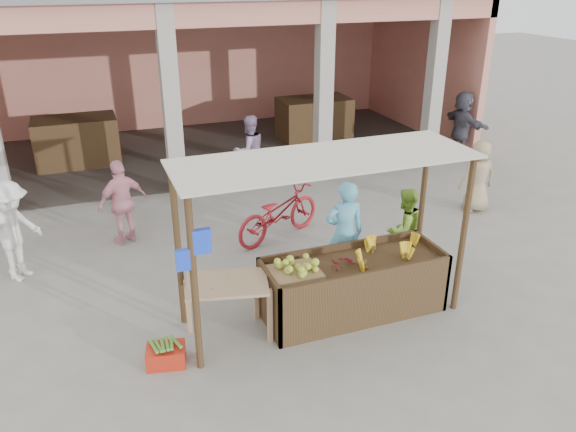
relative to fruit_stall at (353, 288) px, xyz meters
name	(u,v)px	position (x,y,z in m)	size (l,w,h in m)	color
ground	(320,318)	(-0.50, 0.00, -0.40)	(60.00, 60.00, 0.00)	slate
market_building	(188,48)	(-0.45, 8.93, 2.30)	(14.40, 6.40, 4.20)	tan
fruit_stall	(353,288)	(0.00, 0.00, 0.00)	(2.60, 0.95, 0.80)	#4C371E
stall_awning	(321,189)	(-0.51, 0.06, 1.58)	(4.09, 1.35, 2.39)	#4C371E
banana_heap	(387,250)	(0.52, 0.01, 0.50)	(1.10, 0.60, 0.20)	yellow
melon_tray	(295,269)	(-0.90, 0.00, 0.49)	(0.66, 0.57, 0.18)	olive
berry_heap	(343,262)	(-0.20, -0.03, 0.47)	(0.45, 0.37, 0.14)	maroon
side_table	(227,292)	(-1.84, 0.02, 0.32)	(1.20, 0.93, 0.86)	tan
papaya_pile	(227,276)	(-1.84, 0.02, 0.55)	(0.64, 0.36, 0.18)	#438A2D
red_crate	(166,355)	(-2.74, -0.24, -0.28)	(0.48, 0.34, 0.25)	red
plantain_bundle	(165,345)	(-2.74, -0.24, -0.11)	(0.37, 0.26, 0.07)	#508831
produce_sacks	(335,163)	(2.24, 5.39, -0.07)	(0.86, 0.53, 0.65)	maroon
vendor_blue	(344,230)	(0.25, 0.84, 0.51)	(0.68, 0.50, 1.81)	#5FC1E9
vendor_green	(404,227)	(1.36, 0.89, 0.35)	(0.72, 0.42, 1.49)	#8ABD37
motorcycle	(278,212)	(-0.18, 2.70, 0.13)	(2.01, 0.69, 1.05)	maroon
shopper_a	(12,227)	(-4.57, 2.78, 0.49)	(1.15, 0.57, 1.79)	white
shopper_b	(122,200)	(-2.84, 3.50, 0.44)	(0.98, 0.52, 1.68)	pink
shopper_c	(479,173)	(4.07, 2.50, 0.42)	(0.79, 0.51, 1.63)	#9E8865
shopper_d	(462,123)	(5.99, 5.66, 0.51)	(1.68, 0.69, 1.82)	#494654
shopper_f	(249,147)	(0.16, 5.59, 0.48)	(0.86, 0.50, 1.77)	#9579A0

